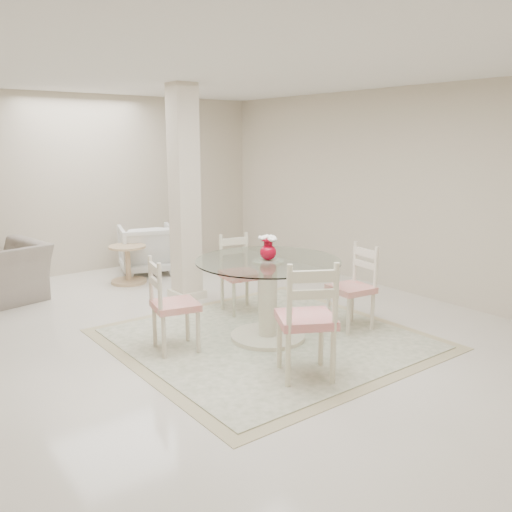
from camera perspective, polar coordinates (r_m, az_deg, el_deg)
ground at (r=5.87m, az=-5.03°, el=-8.07°), size 7.00×7.00×0.00m
room_shell at (r=5.51m, az=-5.39°, el=10.33°), size 6.02×7.02×2.71m
column at (r=6.91m, az=-7.54°, el=6.46°), size 0.30×0.30×2.70m
area_rug at (r=5.67m, az=1.24°, el=-8.69°), size 2.90×2.90×0.02m
dining_table at (r=5.54m, az=1.26°, el=-4.61°), size 1.46×1.46×0.84m
red_vase at (r=5.40m, az=1.30°, el=0.88°), size 0.19×0.18×0.25m
dining_chair_east at (r=5.93m, az=10.49°, el=-2.60°), size 0.45×0.45×1.02m
dining_chair_north at (r=6.44m, az=-1.90°, el=-1.22°), size 0.47×0.47×1.02m
dining_chair_west at (r=5.25m, az=-9.22°, el=-4.42°), size 0.49×0.49×1.03m
dining_chair_south at (r=4.57m, az=5.52°, el=-5.88°), size 0.64×0.64×1.17m
armchair_white at (r=8.51m, az=-11.40°, el=0.73°), size 1.01×1.02×0.75m
side_table at (r=7.98m, az=-13.31°, el=-1.00°), size 0.52×0.52×0.55m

